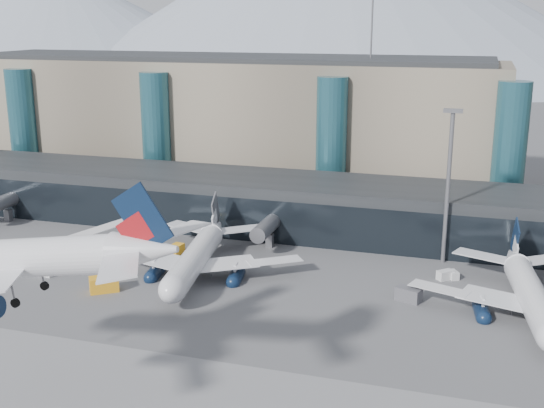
{
  "coord_description": "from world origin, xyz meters",
  "views": [
    {
      "loc": [
        34.21,
        -62.86,
        39.33
      ],
      "look_at": [
        5.05,
        32.0,
        12.25
      ],
      "focal_mm": 45.0,
      "sensor_mm": 36.0,
      "label": 1
    }
  ],
  "objects": [
    {
      "name": "jet_parked_mid",
      "position": [
        -7.23,
        32.4,
        4.26
      ],
      "size": [
        34.57,
        34.86,
        11.27
      ],
      "rotation": [
        0.0,
        0.0,
        1.73
      ],
      "color": "silver",
      "rests_on": "ground"
    },
    {
      "name": "veh_g",
      "position": [
        31.97,
        40.84,
        0.62
      ],
      "size": [
        2.11,
        2.48,
        1.25
      ],
      "primitive_type": "cube",
      "rotation": [
        0.0,
        0.0,
        -1.08
      ],
      "color": "silver",
      "rests_on": "ground"
    },
    {
      "name": "lightmast_mid",
      "position": [
        30.0,
        48.0,
        14.42
      ],
      "size": [
        3.0,
        1.2,
        25.6
      ],
      "color": "slate",
      "rests_on": "ground"
    },
    {
      "name": "ground",
      "position": [
        0.0,
        0.0,
        0.0
      ],
      "size": [
        900.0,
        900.0,
        0.0
      ],
      "primitive_type": "plane",
      "color": "#515154",
      "rests_on": "ground"
    },
    {
      "name": "veh_d",
      "position": [
        30.82,
        40.1,
        0.73
      ],
      "size": [
        2.81,
        2.75,
        1.46
      ],
      "primitive_type": "cube",
      "rotation": [
        0.0,
        0.0,
        0.75
      ],
      "color": "silver",
      "rests_on": "ground"
    },
    {
      "name": "veh_b",
      "position": [
        -14.28,
        38.61,
        0.84
      ],
      "size": [
        2.16,
        3.12,
        1.68
      ],
      "primitive_type": "cube",
      "rotation": [
        0.0,
        0.0,
        1.44
      ],
      "color": "orange",
      "rests_on": "ground"
    },
    {
      "name": "jet_parked_right",
      "position": [
        42.31,
        31.98,
        4.17
      ],
      "size": [
        34.0,
        33.97,
        11.04
      ],
      "rotation": [
        0.0,
        0.0,
        1.7
      ],
      "color": "silver",
      "rests_on": "ground"
    },
    {
      "name": "veh_a",
      "position": [
        -30.07,
        23.61,
        1.01
      ],
      "size": [
        3.9,
        2.62,
        2.03
      ],
      "primitive_type": "cube",
      "rotation": [
        0.0,
        0.0,
        -0.17
      ],
      "color": "silver",
      "rests_on": "ground"
    },
    {
      "name": "teal_towers",
      "position": [
        -14.99,
        74.01,
        14.01
      ],
      "size": [
        116.4,
        19.4,
        46.0
      ],
      "color": "#255A68",
      "rests_on": "ground"
    },
    {
      "name": "veh_c",
      "position": [
        26.26,
        29.92,
        1.0
      ],
      "size": [
        4.04,
        3.04,
        2.0
      ],
      "primitive_type": "cube",
      "rotation": [
        0.0,
        0.0,
        -0.36
      ],
      "color": "#535258",
      "rests_on": "ground"
    },
    {
      "name": "terminal_main",
      "position": [
        -25.0,
        90.0,
        15.44
      ],
      "size": [
        130.0,
        30.0,
        31.0
      ],
      "color": "gray",
      "rests_on": "ground"
    },
    {
      "name": "hero_jet",
      "position": [
        -5.49,
        -9.92,
        17.85
      ],
      "size": [
        32.53,
        33.66,
        10.84
      ],
      "rotation": [
        0.0,
        -0.15,
        -0.01
      ],
      "color": "silver",
      "rests_on": "ground"
    },
    {
      "name": "concourse",
      "position": [
        -0.02,
        57.73,
        4.97
      ],
      "size": [
        170.0,
        27.0,
        10.0
      ],
      "color": "black",
      "rests_on": "ground"
    },
    {
      "name": "veh_h",
      "position": [
        -17.49,
        20.17,
        1.15
      ],
      "size": [
        4.68,
        4.23,
        2.31
      ],
      "primitive_type": "cube",
      "rotation": [
        0.0,
        0.0,
        0.62
      ],
      "color": "orange",
      "rests_on": "ground"
    },
    {
      "name": "mountain_ridge",
      "position": [
        15.97,
        380.0,
        45.74
      ],
      "size": [
        910.0,
        400.0,
        110.0
      ],
      "color": "gray",
      "rests_on": "ground"
    }
  ]
}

